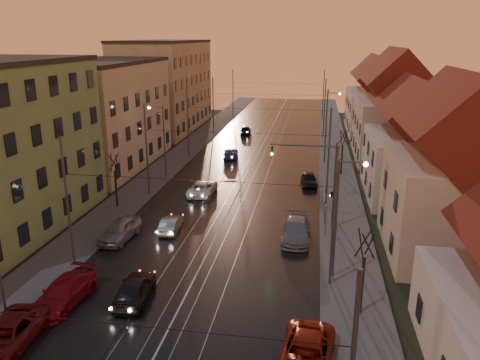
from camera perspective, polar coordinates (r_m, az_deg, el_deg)
The scene contains 41 objects.
road at distance 60.06m, azimuth 1.97°, elevation 2.68°, with size 16.00×120.00×0.04m, color black.
sidewalk_left at distance 62.04m, azimuth -7.24°, elevation 3.07°, with size 4.00×120.00×0.15m, color #4C4C4C.
sidewalk_right at distance 59.68m, azimuth 11.54°, elevation 2.30°, with size 4.00×120.00×0.15m, color #4C4C4C.
tram_rail_0 at distance 60.36m, azimuth -0.10°, elevation 2.80°, with size 0.06×120.00×0.03m, color gray.
tram_rail_1 at distance 60.15m, azimuth 1.24°, elevation 2.74°, with size 0.06×120.00×0.03m, color gray.
tram_rail_2 at distance 59.97m, azimuth 2.70°, elevation 2.68°, with size 0.06×120.00×0.03m, color gray.
tram_rail_3 at distance 59.83m, azimuth 4.06°, elevation 2.62°, with size 0.06×120.00×0.03m, color gray.
apartment_left_2 at distance 58.01m, azimuth -16.33°, elevation 7.52°, with size 10.00×20.00×12.00m, color beige.
apartment_left_3 at distance 80.04m, azimuth -9.06°, elevation 11.19°, with size 10.00×24.00×14.00m, color #958260.
house_right_1 at distance 35.47m, azimuth 24.81°, elevation -0.11°, with size 8.67×10.20×10.80m.
house_right_2 at distance 47.89m, azimuth 20.76°, elevation 3.52°, with size 9.18×12.24×9.20m.
house_right_3 at distance 62.19m, azimuth 18.27°, elevation 7.77°, with size 9.18×14.28×11.50m.
house_right_4 at distance 79.95m, azimuth 16.32°, elevation 9.30°, with size 9.18×16.32×10.00m.
catenary_pole_l_1 at distance 32.76m, azimuth -20.29°, elevation -2.67°, with size 0.16×0.16×9.00m, color #595B60.
catenary_pole_r_1 at distance 28.74m, azimuth 11.35°, elevation -4.65°, with size 0.16×0.16×9.00m, color #595B60.
catenary_pole_l_2 at distance 45.82m, azimuth -11.31°, elevation 3.55°, with size 0.16×0.16×9.00m, color #595B60.
catenary_pole_r_2 at distance 43.04m, azimuth 10.74°, elevation 2.71°, with size 0.16×0.16×9.00m, color #595B60.
catenary_pole_l_3 at distance 59.80m, azimuth -6.37°, elevation 6.92°, with size 0.16×0.16×9.00m, color #595B60.
catenary_pole_r_3 at distance 57.70m, azimuth 10.44°, elevation 6.36°, with size 0.16×0.16×9.00m, color #595B60.
catenary_pole_l_4 at distance 74.18m, azimuth -3.29°, elevation 8.97°, with size 0.16×0.16×9.00m, color #595B60.
catenary_pole_r_4 at distance 72.50m, azimuth 10.26°, elevation 8.54°, with size 0.16×0.16×9.00m, color #595B60.
catenary_pole_l_5 at distance 91.70m, azimuth -0.86°, elevation 10.56°, with size 0.16×0.16×9.00m, color #595B60.
catenary_pole_r_5 at distance 90.34m, azimuth 10.12°, elevation 10.20°, with size 0.16×0.16×9.00m, color #595B60.
street_lamp_1 at distance 29.57m, azimuth 12.31°, elevation -3.29°, with size 1.75×0.32×8.00m.
street_lamp_2 at distance 51.43m, azimuth -9.57°, elevation 5.55°, with size 1.75×0.32×8.00m.
street_lamp_3 at distance 64.54m, azimuth 10.82°, elevation 7.82°, with size 1.75×0.32×8.00m.
traffic_light_mast at distance 37.21m, azimuth 10.01°, elevation 0.63°, with size 5.30×0.32×7.20m.
bare_tree_0 at distance 43.38m, azimuth -14.93°, elevation -0.23°, with size 1.09×1.09×5.11m.
bare_tree_1 at distance 26.99m, azimuth 14.75°, elevation -11.11°, with size 1.09×1.09×5.11m.
bare_tree_2 at distance 53.31m, azimuth 12.35°, elevation 3.16°, with size 1.09×1.09×5.11m.
driving_car_0 at distance 29.00m, azimuth -12.73°, elevation -12.76°, with size 1.77×4.41×1.50m, color black.
driving_car_1 at distance 37.94m, azimuth -8.44°, elevation -5.35°, with size 1.29×3.70×1.22m, color #ACACB1.
driving_car_2 at distance 46.25m, azimuth -4.56°, elevation -0.95°, with size 2.27×4.93×1.37m, color silver.
driving_car_3 at distance 60.06m, azimuth -1.15°, elevation 3.29°, with size 1.79×4.40×1.28m, color #19244C.
driving_car_4 at distance 75.18m, azimuth 0.68°, elevation 6.14°, with size 1.57×3.91×1.33m, color black.
parked_left_1 at distance 27.15m, azimuth -26.63°, elevation -16.64°, with size 2.40×5.21×1.45m, color maroon.
parked_left_2 at distance 29.83m, azimuth -20.68°, elevation -12.68°, with size 2.03×4.99×1.45m, color maroon.
parked_left_3 at distance 37.23m, azimuth -14.42°, elevation -5.89°, with size 1.85×4.61×1.57m, color #9A9A9F.
parked_right_0 at distance 23.47m, azimuth 8.04°, elevation -20.50°, with size 2.44×5.30×1.47m, color maroon.
parked_right_1 at distance 36.30m, azimuth 6.88°, elevation -6.12°, with size 2.10×5.17×1.50m, color #96969B.
parked_right_2 at distance 49.52m, azimuth 8.41°, elevation 0.11°, with size 1.57×3.90×1.33m, color black.
Camera 1 is at (7.18, -17.72, 15.00)m, focal length 35.00 mm.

